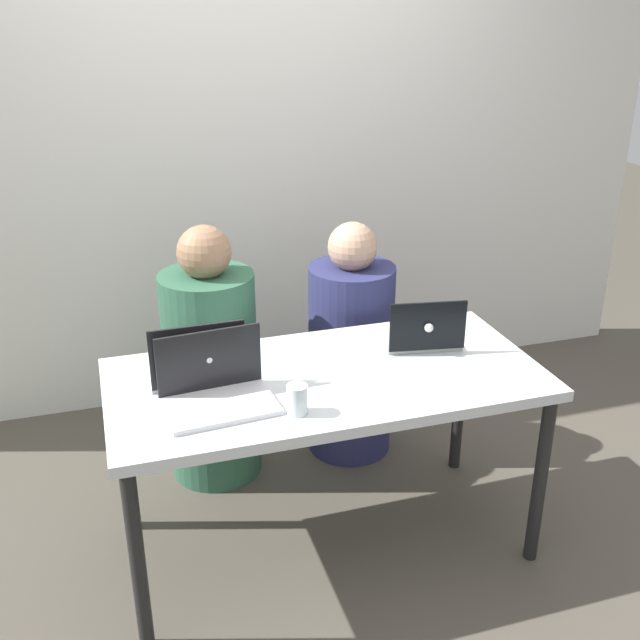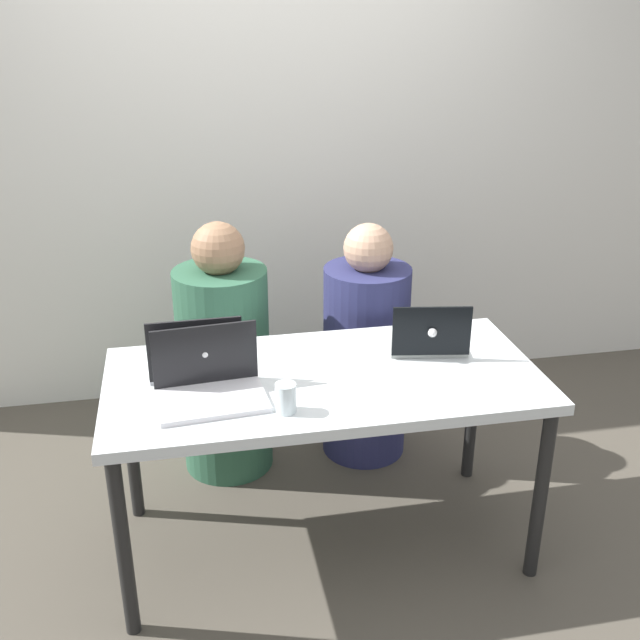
# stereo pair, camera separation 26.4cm
# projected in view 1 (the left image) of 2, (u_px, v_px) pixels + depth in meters

# --- Properties ---
(ground_plane) EXTENTS (12.00, 12.00, 0.00)m
(ground_plane) POSITION_uv_depth(u_px,v_px,m) (326.00, 541.00, 2.95)
(ground_plane) COLOR #4D473D
(back_wall) EXTENTS (4.50, 0.10, 2.60)m
(back_wall) POSITION_uv_depth(u_px,v_px,m) (240.00, 146.00, 3.66)
(back_wall) COLOR silver
(back_wall) RESTS_ON ground
(desk) EXTENTS (1.54, 0.74, 0.74)m
(desk) POSITION_uv_depth(u_px,v_px,m) (326.00, 391.00, 2.68)
(desk) COLOR silver
(desk) RESTS_ON ground
(person_on_left) EXTENTS (0.47, 0.47, 1.14)m
(person_on_left) POSITION_uv_depth(u_px,v_px,m) (212.00, 368.00, 3.21)
(person_on_left) COLOR #2E5C43
(person_on_left) RESTS_ON ground
(person_on_right) EXTENTS (0.41, 0.41, 1.10)m
(person_on_right) POSITION_uv_depth(u_px,v_px,m) (351.00, 353.00, 3.39)
(person_on_right) COLOR navy
(person_on_right) RESTS_ON ground
(laptop_back_left) EXTENTS (0.33, 0.28, 0.23)m
(laptop_back_left) POSITION_uv_depth(u_px,v_px,m) (195.00, 365.00, 2.61)
(laptop_back_left) COLOR silver
(laptop_back_left) RESTS_ON desk
(laptop_back_right) EXTENTS (0.32, 0.26, 0.21)m
(laptop_back_right) POSITION_uv_depth(u_px,v_px,m) (422.00, 335.00, 2.85)
(laptop_back_right) COLOR #B4B9B4
(laptop_back_right) RESTS_ON desk
(laptop_front_left) EXTENTS (0.37, 0.28, 0.23)m
(laptop_front_left) POSITION_uv_depth(u_px,v_px,m) (217.00, 390.00, 2.45)
(laptop_front_left) COLOR silver
(laptop_front_left) RESTS_ON desk
(water_glass_left) EXTENTS (0.07, 0.07, 0.10)m
(water_glass_left) POSITION_uv_depth(u_px,v_px,m) (297.00, 401.00, 2.39)
(water_glass_left) COLOR silver
(water_glass_left) RESTS_ON desk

